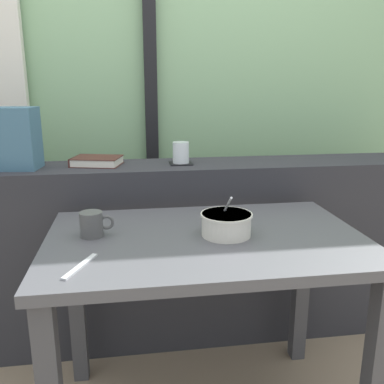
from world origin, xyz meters
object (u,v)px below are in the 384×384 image
(breakfast_table, at_px, (206,268))
(coaster_square, at_px, (181,163))
(fork_utensil, at_px, (80,266))
(ceramic_mug, at_px, (92,224))
(soup_bowl, at_px, (226,225))
(juice_glass, at_px, (181,153))
(closed_book, at_px, (97,161))

(breakfast_table, xyz_separation_m, coaster_square, (-0.02, 0.56, 0.26))
(breakfast_table, bearing_deg, fork_utensil, -153.77)
(ceramic_mug, bearing_deg, coaster_square, 54.61)
(ceramic_mug, bearing_deg, soup_bowl, -7.04)
(coaster_square, bearing_deg, breakfast_table, -88.40)
(juice_glass, bearing_deg, soup_bowl, -81.56)
(closed_book, xyz_separation_m, ceramic_mug, (0.02, -0.54, -0.12))
(coaster_square, distance_m, soup_bowl, 0.58)
(closed_book, height_order, ceramic_mug, closed_book)
(soup_bowl, bearing_deg, closed_book, 127.84)
(juice_glass, distance_m, closed_book, 0.38)
(breakfast_table, distance_m, juice_glass, 0.64)
(coaster_square, bearing_deg, closed_book, 175.46)
(coaster_square, relative_size, closed_book, 0.42)
(closed_book, distance_m, fork_utensil, 0.80)
(coaster_square, xyz_separation_m, closed_book, (-0.38, 0.03, 0.02))
(soup_bowl, bearing_deg, coaster_square, 98.44)
(coaster_square, relative_size, ceramic_mug, 0.88)
(closed_book, height_order, fork_utensil, closed_book)
(breakfast_table, xyz_separation_m, closed_book, (-0.39, 0.59, 0.28))
(coaster_square, height_order, soup_bowl, coaster_square)
(closed_book, xyz_separation_m, soup_bowl, (0.46, -0.59, -0.12))
(juice_glass, relative_size, soup_bowl, 0.54)
(coaster_square, bearing_deg, juice_glass, 90.00)
(juice_glass, bearing_deg, fork_utensil, -116.63)
(breakfast_table, relative_size, soup_bowl, 6.05)
(closed_book, bearing_deg, coaster_square, -4.54)
(breakfast_table, height_order, ceramic_mug, ceramic_mug)
(juice_glass, relative_size, closed_book, 0.40)
(fork_utensil, distance_m, ceramic_mug, 0.25)
(closed_book, height_order, soup_bowl, closed_book)
(soup_bowl, bearing_deg, fork_utensil, -157.78)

